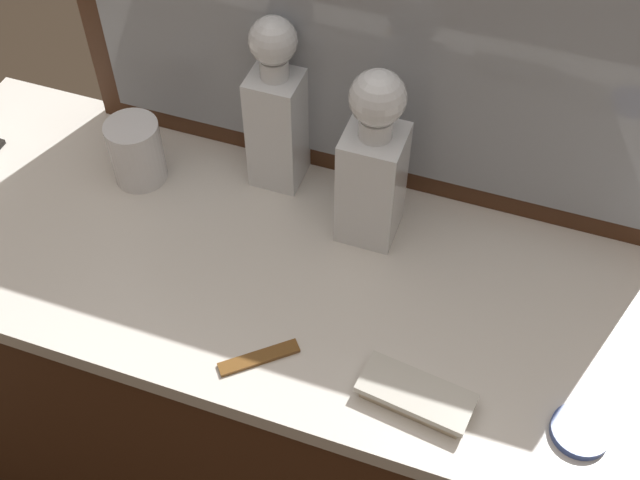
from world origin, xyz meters
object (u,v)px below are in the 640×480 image
at_px(crystal_tumbler_rear, 137,154).
at_px(silver_brush_rear, 416,395).
at_px(porcelain_dish, 580,431).
at_px(crystal_decanter_far_left, 277,119).
at_px(crystal_decanter_front, 372,173).
at_px(tortoiseshell_comb, 259,358).

distance_m(crystal_tumbler_rear, silver_brush_rear, 0.58).
distance_m(crystal_tumbler_rear, porcelain_dish, 0.76).
distance_m(crystal_decanter_far_left, silver_brush_rear, 0.46).
distance_m(crystal_decanter_far_left, crystal_decanter_front, 0.18).
height_order(crystal_decanter_far_left, crystal_decanter_front, crystal_decanter_far_left).
distance_m(crystal_decanter_far_left, tortoiseshell_comb, 0.36).
xyz_separation_m(crystal_tumbler_rear, silver_brush_rear, (0.52, -0.25, -0.04)).
height_order(crystal_decanter_far_left, silver_brush_rear, crystal_decanter_far_left).
bearing_deg(crystal_decanter_far_left, crystal_decanter_front, -19.96).
distance_m(porcelain_dish, tortoiseshell_comb, 0.42).
height_order(crystal_decanter_far_left, crystal_tumbler_rear, crystal_decanter_far_left).
xyz_separation_m(crystal_tumbler_rear, porcelain_dish, (0.73, -0.22, -0.04)).
bearing_deg(crystal_decanter_front, silver_brush_rear, -61.30).
relative_size(crystal_decanter_front, porcelain_dish, 3.90).
bearing_deg(crystal_tumbler_rear, silver_brush_rear, -25.35).
distance_m(crystal_decanter_front, tortoiseshell_comb, 0.30).
distance_m(crystal_tumbler_rear, tortoiseshell_comb, 0.40).
xyz_separation_m(silver_brush_rear, tortoiseshell_comb, (-0.21, -0.01, -0.01)).
distance_m(crystal_decanter_front, silver_brush_rear, 0.32).
bearing_deg(crystal_decanter_far_left, silver_brush_rear, -46.01).
relative_size(crystal_tumbler_rear, silver_brush_rear, 0.69).
distance_m(crystal_decanter_far_left, crystal_tumbler_rear, 0.23).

